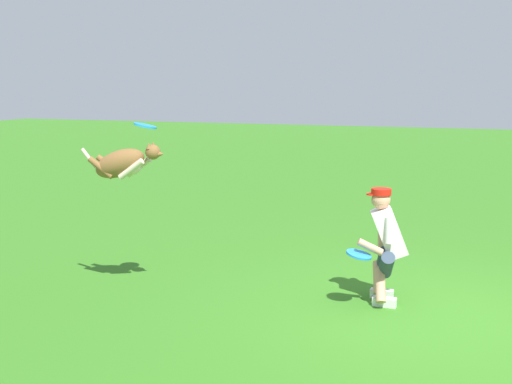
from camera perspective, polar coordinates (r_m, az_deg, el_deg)
The scene contains 5 objects.
ground_plane at distance 6.99m, azimuth 15.95°, elevation -11.02°, with size 60.00×60.00×0.00m, color #33721E.
person at distance 7.20m, azimuth 11.52°, elevation -4.40°, with size 0.55×0.66×1.29m.
dog at distance 7.37m, azimuth -11.81°, elevation 2.55°, with size 1.05×0.33×0.50m.
frisbee_flying at distance 7.20m, azimuth -9.90°, elevation 5.88°, with size 0.26×0.26×0.02m, color #2494DD.
frisbee_held at distance 6.96m, azimuth 9.21°, elevation -5.55°, with size 0.28×0.28×0.02m, color #2685E9.
Camera 1 is at (-0.37, 6.54, 2.43)m, focal length 44.61 mm.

